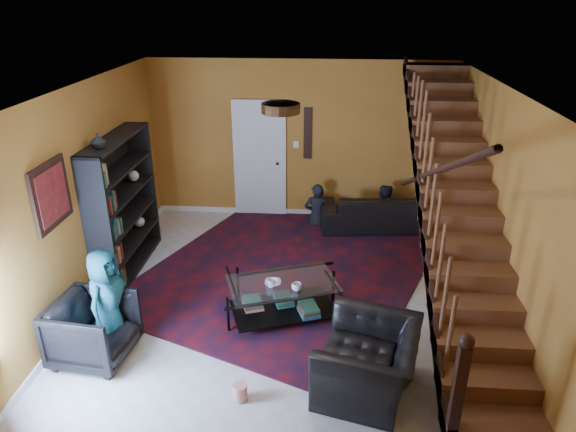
% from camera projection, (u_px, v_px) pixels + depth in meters
% --- Properties ---
extents(floor, '(5.50, 5.50, 0.00)m').
position_uv_depth(floor, '(287.00, 294.00, 7.07)').
color(floor, beige).
rests_on(floor, ground).
extents(room, '(5.50, 5.50, 5.50)m').
position_uv_depth(room, '(212.00, 244.00, 8.35)').
color(room, '#BC7F29').
rests_on(room, ground).
extents(staircase, '(0.95, 5.02, 3.18)m').
position_uv_depth(staircase, '(457.00, 205.00, 6.35)').
color(staircase, brown).
rests_on(staircase, floor).
extents(bookshelf, '(0.35, 1.80, 2.00)m').
position_uv_depth(bookshelf, '(124.00, 208.00, 7.39)').
color(bookshelf, black).
rests_on(bookshelf, floor).
extents(door, '(0.82, 0.05, 2.05)m').
position_uv_depth(door, '(260.00, 161.00, 9.18)').
color(door, silver).
rests_on(door, floor).
extents(framed_picture, '(0.04, 0.74, 0.74)m').
position_uv_depth(framed_picture, '(51.00, 195.00, 5.71)').
color(framed_picture, maroon).
rests_on(framed_picture, room).
extents(wall_hanging, '(0.14, 0.03, 0.90)m').
position_uv_depth(wall_hanging, '(308.00, 133.00, 8.92)').
color(wall_hanging, black).
rests_on(wall_hanging, room).
extents(ceiling_fixture, '(0.40, 0.40, 0.10)m').
position_uv_depth(ceiling_fixture, '(281.00, 108.00, 5.23)').
color(ceiling_fixture, '#3F2814').
rests_on(ceiling_fixture, room).
extents(rug, '(5.01, 5.29, 0.02)m').
position_uv_depth(rug, '(286.00, 271.00, 7.62)').
color(rug, '#4F0E14').
rests_on(rug, floor).
extents(sofa, '(2.23, 1.04, 0.63)m').
position_uv_depth(sofa, '(383.00, 211.00, 8.93)').
color(sofa, black).
rests_on(sofa, floor).
extents(armchair_left, '(0.91, 0.89, 0.75)m').
position_uv_depth(armchair_left, '(94.00, 330.00, 5.71)').
color(armchair_left, black).
rests_on(armchair_left, floor).
extents(armchair_right, '(1.21, 1.31, 0.72)m').
position_uv_depth(armchair_right, '(368.00, 361.00, 5.26)').
color(armchair_right, black).
rests_on(armchair_right, floor).
extents(person_adult_a, '(0.45, 0.31, 1.21)m').
position_uv_depth(person_adult_a, '(316.00, 216.00, 9.12)').
color(person_adult_a, black).
rests_on(person_adult_a, sofa).
extents(person_adult_b, '(0.63, 0.51, 1.22)m').
position_uv_depth(person_adult_b, '(382.00, 218.00, 9.04)').
color(person_adult_b, black).
rests_on(person_adult_b, sofa).
extents(person_child, '(0.51, 0.68, 1.25)m').
position_uv_depth(person_child, '(107.00, 299.00, 5.82)').
color(person_child, '#174F57').
rests_on(person_child, armchair_left).
extents(coffee_table, '(1.51, 1.18, 0.51)m').
position_uv_depth(coffee_table, '(283.00, 297.00, 6.46)').
color(coffee_table, black).
rests_on(coffee_table, floor).
extents(cup_a, '(0.16, 0.16, 0.10)m').
position_uv_depth(cup_a, '(297.00, 287.00, 6.20)').
color(cup_a, '#999999').
rests_on(cup_a, coffee_table).
extents(cup_b, '(0.12, 0.12, 0.10)m').
position_uv_depth(cup_b, '(271.00, 283.00, 6.27)').
color(cup_b, '#999999').
rests_on(cup_b, coffee_table).
extents(bowl, '(0.20, 0.20, 0.05)m').
position_uv_depth(bowl, '(273.00, 283.00, 6.32)').
color(bowl, '#999999').
rests_on(bowl, coffee_table).
extents(vase, '(0.18, 0.18, 0.19)m').
position_uv_depth(vase, '(98.00, 141.00, 6.47)').
color(vase, '#999999').
rests_on(vase, bookshelf).
extents(popcorn_bucket, '(0.16, 0.16, 0.17)m').
position_uv_depth(popcorn_bucket, '(240.00, 391.00, 5.21)').
color(popcorn_bucket, red).
rests_on(popcorn_bucket, rug).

